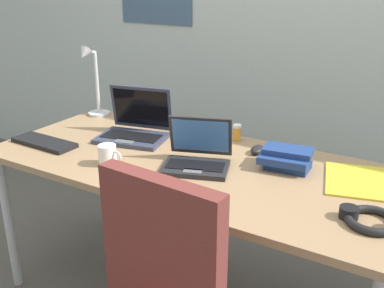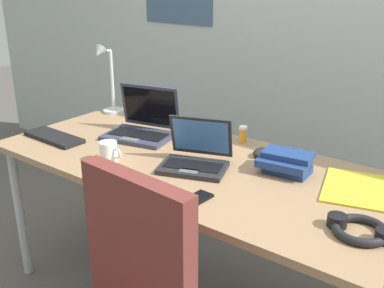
# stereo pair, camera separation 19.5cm
# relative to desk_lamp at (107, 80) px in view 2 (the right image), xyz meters

# --- Properties ---
(wall_back) EXTENTS (6.00, 0.13, 2.60)m
(wall_back) POSITION_rel_desk_lamp_xyz_m (0.80, 0.82, 0.36)
(wall_back) COLOR #B2BCB7
(wall_back) RESTS_ON ground_plane
(desk) EXTENTS (1.80, 0.80, 0.74)m
(desk) POSITION_rel_desk_lamp_xyz_m (0.80, -0.28, -0.25)
(desk) COLOR #9E7A56
(desk) RESTS_ON ground_plane
(desk_lamp) EXTENTS (0.12, 0.18, 0.40)m
(desk_lamp) POSITION_rel_desk_lamp_xyz_m (0.00, 0.00, 0.00)
(desk_lamp) COLOR silver
(desk_lamp) RESTS_ON desk
(laptop_near_lamp) EXTENTS (0.33, 0.31, 0.20)m
(laptop_near_lamp) POSITION_rel_desk_lamp_xyz_m (0.85, -0.31, -0.16)
(laptop_near_lamp) COLOR #232326
(laptop_near_lamp) RESTS_ON desk
(laptop_mid_desk) EXTENTS (0.37, 0.32, 0.24)m
(laptop_mid_desk) POSITION_rel_desk_lamp_xyz_m (0.41, -0.16, -0.15)
(laptop_mid_desk) COLOR #33384C
(laptop_mid_desk) RESTS_ON desk
(external_keyboard) EXTENTS (0.33, 0.13, 0.02)m
(external_keyboard) POSITION_rel_desk_lamp_xyz_m (0.10, -0.46, -0.19)
(external_keyboard) COLOR black
(external_keyboard) RESTS_ON desk
(computer_mouse) EXTENTS (0.06, 0.10, 0.03)m
(computer_mouse) POSITION_rel_desk_lamp_xyz_m (1.00, -0.04, -0.18)
(computer_mouse) COLOR black
(computer_mouse) RESTS_ON desk
(cell_phone) EXTENTS (0.07, 0.14, 0.01)m
(cell_phone) POSITION_rel_desk_lamp_xyz_m (1.03, -0.56, -0.19)
(cell_phone) COLOR black
(cell_phone) RESTS_ON desk
(headphones) EXTENTS (0.21, 0.18, 0.04)m
(headphones) POSITION_rel_desk_lamp_xyz_m (1.57, -0.42, -0.18)
(headphones) COLOR black
(headphones) RESTS_ON desk
(pill_bottle) EXTENTS (0.04, 0.04, 0.08)m
(pill_bottle) POSITION_rel_desk_lamp_xyz_m (0.85, 0.06, -0.16)
(pill_bottle) COLOR gold
(pill_bottle) RESTS_ON desk
(book_stack) EXTENTS (0.22, 0.18, 0.08)m
(book_stack) POSITION_rel_desk_lamp_xyz_m (1.17, -0.14, -0.15)
(book_stack) COLOR navy
(book_stack) RESTS_ON desk
(paper_folder_by_keyboard) EXTENTS (0.30, 0.36, 0.01)m
(paper_folder_by_keyboard) POSITION_rel_desk_lamp_xyz_m (1.45, -0.12, -0.19)
(paper_folder_by_keyboard) COLOR gold
(paper_folder_by_keyboard) RESTS_ON desk
(coffee_mug) EXTENTS (0.11, 0.08, 0.09)m
(coffee_mug) POSITION_rel_desk_lamp_xyz_m (0.52, -0.49, -0.15)
(coffee_mug) COLOR white
(coffee_mug) RESTS_ON desk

